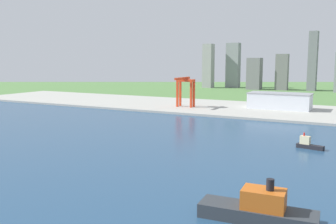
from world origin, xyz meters
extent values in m
plane|color=#507C40|center=(0.00, 300.00, 0.00)|extent=(2400.00, 2400.00, 0.00)
cube|color=navy|center=(0.00, 240.00, 0.07)|extent=(840.00, 360.00, 0.15)
cube|color=#A7A69D|center=(0.00, 490.00, 1.25)|extent=(840.00, 140.00, 2.50)
cube|color=black|center=(68.86, 320.75, 1.51)|extent=(17.93, 7.63, 2.72)
cube|color=beige|center=(65.50, 321.44, 5.58)|extent=(6.86, 4.73, 5.42)
cylinder|color=red|center=(64.64, 321.61, 9.37)|extent=(1.01, 1.01, 2.17)
cube|color=#2D3338|center=(66.71, 193.13, 2.74)|extent=(42.80, 14.66, 5.18)
cube|color=#BF5919|center=(68.84, 193.27, 8.87)|extent=(15.80, 10.91, 7.07)
cylinder|color=black|center=(70.94, 193.42, 14.47)|extent=(2.82, 2.82, 4.14)
cube|color=red|center=(-100.14, 464.25, 17.62)|extent=(2.20, 2.20, 30.24)
cube|color=red|center=(-82.09, 464.25, 17.62)|extent=(2.20, 2.20, 30.24)
cube|color=red|center=(-100.14, 472.25, 17.62)|extent=(2.20, 2.20, 30.24)
cube|color=red|center=(-82.09, 472.25, 17.62)|extent=(2.20, 2.20, 30.24)
cube|color=red|center=(-91.12, 468.25, 34.14)|extent=(20.45, 10.00, 2.80)
cube|color=red|center=(-91.12, 459.07, 36.94)|extent=(2.60, 36.72, 2.60)
cube|color=silver|center=(12.32, 502.55, 11.06)|extent=(68.29, 31.43, 17.12)
cube|color=gray|center=(12.32, 502.55, 20.22)|extent=(69.66, 32.06, 1.20)
cube|color=#949395|center=(-197.19, 806.73, 45.82)|extent=(19.91, 20.60, 91.64)
cube|color=gray|center=(-151.84, 833.63, 46.81)|extent=(27.10, 19.28, 93.61)
cube|color=slate|center=(-98.07, 804.40, 31.16)|extent=(26.40, 25.48, 62.32)
cube|color=slate|center=(-46.44, 812.20, 34.85)|extent=(23.23, 15.67, 69.70)
cube|color=slate|center=(7.23, 825.61, 55.89)|extent=(15.54, 23.53, 111.79)
camera|label=1|loc=(98.52, 63.36, 58.31)|focal=40.10mm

